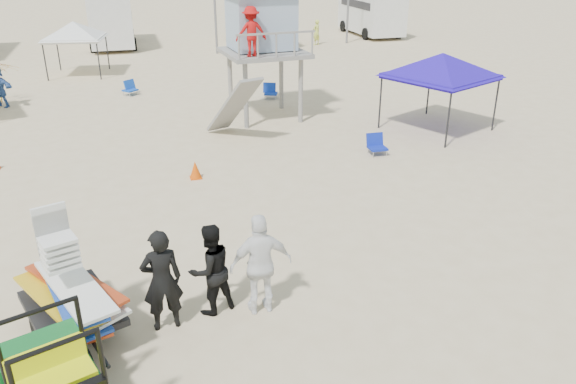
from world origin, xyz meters
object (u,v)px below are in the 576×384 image
object	(u,v)px
surf_trailer	(67,290)
man_left	(162,280)
canopy_blue	(443,57)
lifeguard_tower	(260,26)

from	to	relation	value
surf_trailer	man_left	world-z (taller)	surf_trailer
surf_trailer	canopy_blue	bearing A→B (deg)	35.98
surf_trailer	lifeguard_tower	bearing A→B (deg)	62.30
lifeguard_tower	canopy_blue	xyz separation A→B (m)	(5.56, -3.25, -0.84)
man_left	canopy_blue	xyz separation A→B (m)	(10.23, 8.83, 1.61)
surf_trailer	man_left	xyz separation A→B (m)	(1.52, -0.30, 0.10)
man_left	surf_trailer	bearing A→B (deg)	-15.81
man_left	canopy_blue	distance (m)	13.61
surf_trailer	lifeguard_tower	distance (m)	13.54
man_left	lifeguard_tower	bearing A→B (deg)	-115.75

